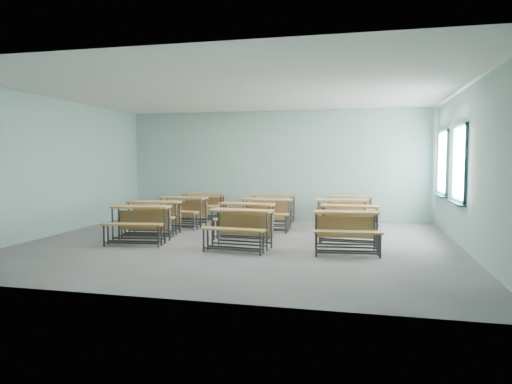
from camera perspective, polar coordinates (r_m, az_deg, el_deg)
room at (r=9.67m, az=-1.44°, el=3.05°), size 9.04×8.04×3.24m
desk_unit_r0c0 at (r=10.03m, az=-14.39°, el=-3.21°), size 1.34×0.98×0.78m
desk_unit_r0c1 at (r=9.05m, az=-2.01°, el=-3.87°), size 1.31×0.93×0.78m
desk_unit_r0c2 at (r=8.91m, az=11.22°, el=-4.08°), size 1.33×0.97×0.78m
desk_unit_r1c0 at (r=11.05m, az=-12.76°, el=-2.50°), size 1.34×0.98×0.78m
desk_unit_r1c1 at (r=10.32m, az=-1.35°, el=-2.87°), size 1.29×0.90×0.78m
desk_unit_r1c2 at (r=10.06m, az=11.59°, el=-3.14°), size 1.28×0.89×0.78m
desk_unit_r2c0 at (r=12.10m, az=-9.27°, el=-1.87°), size 1.31×0.93×0.78m
desk_unit_r2c1 at (r=11.43m, az=1.27°, el=-2.18°), size 1.26×0.85×0.78m
desk_unit_r2c2 at (r=11.45m, az=10.65°, el=-2.24°), size 1.30×0.92×0.78m
desk_unit_r3c0 at (r=13.35m, az=-6.74°, el=-1.28°), size 1.30×0.92×0.78m
desk_unit_r3c1 at (r=12.91m, az=2.04°, el=-1.44°), size 1.27×0.86×0.78m
desk_unit_r3c2 at (r=12.63m, az=11.60°, el=-1.65°), size 1.28×0.89×0.78m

